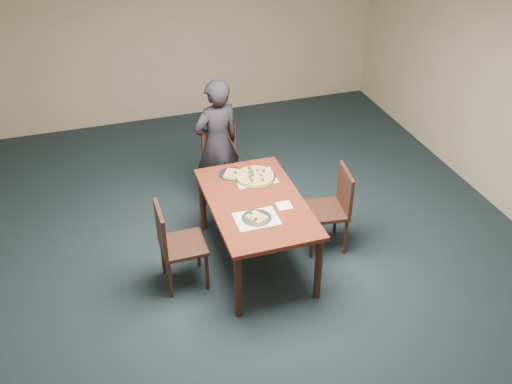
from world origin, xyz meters
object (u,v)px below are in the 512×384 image
object	(u,v)px
diner	(217,144)
slice_plate_near	(257,218)
chair_left	(174,242)
pizza_pan	(255,176)
chair_right	(333,205)
chair_far	(224,164)
slice_plate_far	(232,174)
dining_table	(256,208)

from	to	relation	value
diner	slice_plate_near	xyz separation A→B (m)	(-0.00, -1.47, -0.01)
chair_left	pizza_pan	bearing A→B (deg)	-63.45
pizza_pan	diner	bearing A→B (deg)	104.26
chair_right	diner	distance (m)	1.52
chair_far	slice_plate_near	bearing A→B (deg)	-102.91
pizza_pan	slice_plate_near	xyz separation A→B (m)	(-0.20, -0.68, -0.01)
chair_far	chair_left	distance (m)	1.48
diner	pizza_pan	bearing A→B (deg)	89.52
diner	pizza_pan	size ratio (longest dim) A/B	3.62
chair_far	slice_plate_far	xyz separation A→B (m)	(-0.07, -0.62, 0.25)
slice_plate_near	chair_left	bearing A→B (deg)	165.60
chair_right	diner	bearing A→B (deg)	-133.83
diner	chair_far	bearing A→B (deg)	129.84
dining_table	slice_plate_far	bearing A→B (deg)	100.12
chair_right	slice_plate_near	xyz separation A→B (m)	(-0.93, -0.30, 0.25)
slice_plate_near	slice_plate_far	xyz separation A→B (m)	(-0.01, 0.81, -0.00)
pizza_pan	slice_plate_near	world-z (taller)	pizza_pan
chair_left	slice_plate_near	distance (m)	0.82
diner	slice_plate_far	world-z (taller)	diner
slice_plate_far	chair_far	bearing A→B (deg)	83.64
pizza_pan	slice_plate_far	world-z (taller)	pizza_pan
chair_left	chair_right	bearing A→B (deg)	-86.97
chair_left	chair_right	world-z (taller)	same
pizza_pan	dining_table	bearing A→B (deg)	-106.50
chair_left	slice_plate_far	size ratio (longest dim) A/B	3.25
slice_plate_near	slice_plate_far	bearing A→B (deg)	90.58
diner	pizza_pan	world-z (taller)	diner
chair_right	slice_plate_near	world-z (taller)	chair_right
chair_far	chair_right	bearing A→B (deg)	-63.00
dining_table	slice_plate_near	xyz separation A→B (m)	(-0.09, -0.29, 0.11)
slice_plate_far	slice_plate_near	bearing A→B (deg)	-89.42
chair_far	slice_plate_far	bearing A→B (deg)	-106.85
dining_table	chair_right	distance (m)	0.86
diner	chair_right	bearing A→B (deg)	113.54
chair_right	pizza_pan	bearing A→B (deg)	-110.04
dining_table	chair_far	xyz separation A→B (m)	(-0.03, 1.15, -0.14)
dining_table	diner	world-z (taller)	diner
chair_right	slice_plate_near	distance (m)	1.01
dining_table	chair_right	world-z (taller)	chair_right
pizza_pan	chair_right	bearing A→B (deg)	-27.93
dining_table	chair_far	size ratio (longest dim) A/B	1.65
chair_right	slice_plate_far	size ratio (longest dim) A/B	3.25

